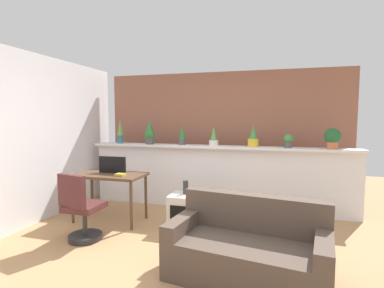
{
  "coord_description": "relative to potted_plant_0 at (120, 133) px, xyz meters",
  "views": [
    {
      "loc": [
        0.98,
        -3.07,
        1.62
      ],
      "look_at": [
        -0.19,
        1.06,
        1.24
      ],
      "focal_mm": 27.41,
      "sensor_mm": 36.0,
      "label": 1
    }
  ],
  "objects": [
    {
      "name": "potted_plant_0",
      "position": [
        0.0,
        0.0,
        0.0
      ],
      "size": [
        0.12,
        0.12,
        0.46
      ],
      "color": "#386B84",
      "rests_on": "plant_shelf"
    },
    {
      "name": "ground_plane",
      "position": [
        1.89,
        -1.98,
        -1.34
      ],
      "size": [
        12.0,
        12.0,
        0.0
      ],
      "primitive_type": "plane",
      "color": "tan"
    },
    {
      "name": "potted_plant_4",
      "position": [
        2.52,
        -0.04,
        -0.05
      ],
      "size": [
        0.18,
        0.18,
        0.37
      ],
      "color": "gold",
      "rests_on": "plant_shelf"
    },
    {
      "name": "divider_wall",
      "position": [
        1.89,
        0.02,
        -0.79
      ],
      "size": [
        4.68,
        0.16,
        1.09
      ],
      "primitive_type": "cube",
      "color": "white",
      "rests_on": "ground"
    },
    {
      "name": "potted_plant_3",
      "position": [
        1.84,
        -0.0,
        -0.06
      ],
      "size": [
        0.16,
        0.16,
        0.33
      ],
      "color": "silver",
      "rests_on": "plant_shelf"
    },
    {
      "name": "vase_on_shelf",
      "position": [
        1.62,
        -0.99,
        -0.74
      ],
      "size": [
        0.08,
        0.08,
        0.2
      ],
      "primitive_type": "cylinder",
      "color": "#2D2D33",
      "rests_on": "side_cube_shelf"
    },
    {
      "name": "potted_plant_2",
      "position": [
        1.26,
        -0.01,
        -0.01
      ],
      "size": [
        0.12,
        0.12,
        0.37
      ],
      "color": "#4C4C51",
      "rests_on": "plant_shelf"
    },
    {
      "name": "potted_plant_6",
      "position": [
        3.74,
        -0.05,
        -0.02
      ],
      "size": [
        0.25,
        0.25,
        0.33
      ],
      "color": "#C66B42",
      "rests_on": "plant_shelf"
    },
    {
      "name": "plant_shelf",
      "position": [
        1.89,
        -0.02,
        -0.22
      ],
      "size": [
        4.68,
        0.31,
        0.04
      ],
      "primitive_type": "cube",
      "color": "white",
      "rests_on": "divider_wall"
    },
    {
      "name": "side_wall_left",
      "position": [
        -0.69,
        -1.58,
        -0.04
      ],
      "size": [
        0.12,
        4.4,
        2.6
      ],
      "primitive_type": "cube",
      "color": "white",
      "rests_on": "ground"
    },
    {
      "name": "office_chair",
      "position": [
        0.45,
        -1.85,
        -0.95
      ],
      "size": [
        0.48,
        0.49,
        0.91
      ],
      "color": "#262628",
      "rests_on": "ground"
    },
    {
      "name": "potted_plant_5",
      "position": [
        3.08,
        -0.05,
        -0.08
      ],
      "size": [
        0.15,
        0.15,
        0.22
      ],
      "color": "#4C4C51",
      "rests_on": "plant_shelf"
    },
    {
      "name": "brick_wall_behind",
      "position": [
        1.89,
        0.62,
        -0.09
      ],
      "size": [
        4.68,
        0.1,
        2.5
      ],
      "primitive_type": "cube",
      "color": "#935B47",
      "rests_on": "ground"
    },
    {
      "name": "tv_monitor",
      "position": [
        0.41,
        -0.98,
        -0.46
      ],
      "size": [
        0.46,
        0.04,
        0.26
      ],
      "primitive_type": "cube",
      "color": "black",
      "rests_on": "desk"
    },
    {
      "name": "side_cube_shelf",
      "position": [
        1.61,
        -1.04,
        -1.09
      ],
      "size": [
        0.4,
        0.41,
        0.5
      ],
      "color": "silver",
      "rests_on": "ground"
    },
    {
      "name": "desk",
      "position": [
        0.4,
        -1.06,
        -0.67
      ],
      "size": [
        1.1,
        0.6,
        0.75
      ],
      "color": "brown",
      "rests_on": "ground"
    },
    {
      "name": "potted_plant_1",
      "position": [
        0.64,
        -0.05,
        0.01
      ],
      "size": [
        0.2,
        0.2,
        0.45
      ],
      "color": "#4C4C51",
      "rests_on": "plant_shelf"
    },
    {
      "name": "book_on_desk",
      "position": [
        0.65,
        -1.16,
        -0.57
      ],
      "size": [
        0.14,
        0.13,
        0.04
      ],
      "primitive_type": "cube",
      "color": "gold",
      "rests_on": "desk"
    },
    {
      "name": "couch",
      "position": [
        2.64,
        -2.15,
        -1.05
      ],
      "size": [
        1.66,
        0.99,
        0.8
      ],
      "color": "brown",
      "rests_on": "ground"
    }
  ]
}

